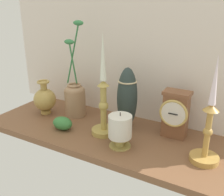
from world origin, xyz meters
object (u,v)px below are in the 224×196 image
(mantel_clock, at_px, (175,114))
(candlestick_tall_center, at_px, (208,132))
(pillar_candle_front, at_px, (120,129))
(brass_vase_bulbous, at_px, (45,99))
(brass_vase_jar, at_px, (75,96))
(candlestick_tall_left, at_px, (103,104))
(tall_ceramic_vase, at_px, (127,98))

(mantel_clock, distance_m, candlestick_tall_center, 0.17)
(mantel_clock, xyz_separation_m, candlestick_tall_center, (0.13, -0.11, 0.01))
(candlestick_tall_center, relative_size, pillar_candle_front, 2.67)
(brass_vase_bulbous, bearing_deg, mantel_clock, 7.48)
(brass_vase_jar, bearing_deg, brass_vase_bulbous, -158.36)
(brass_vase_jar, height_order, pillar_candle_front, brass_vase_jar)
(candlestick_tall_center, bearing_deg, candlestick_tall_left, 179.52)
(mantel_clock, distance_m, brass_vase_bulbous, 0.56)
(tall_ceramic_vase, bearing_deg, candlestick_tall_center, -16.65)
(brass_vase_jar, distance_m, pillar_candle_front, 0.32)
(candlestick_tall_left, bearing_deg, mantel_clock, 24.43)
(candlestick_tall_left, xyz_separation_m, candlestick_tall_center, (0.37, -0.00, -0.02))
(brass_vase_jar, xyz_separation_m, pillar_candle_front, (0.29, -0.14, -0.02))
(tall_ceramic_vase, bearing_deg, pillar_candle_front, -72.19)
(candlestick_tall_left, height_order, brass_vase_jar, brass_vase_jar)
(brass_vase_bulbous, bearing_deg, brass_vase_jar, 21.64)
(pillar_candle_front, distance_m, tall_ceramic_vase, 0.16)
(mantel_clock, bearing_deg, candlestick_tall_center, -40.01)
(candlestick_tall_left, xyz_separation_m, brass_vase_bulbous, (-0.32, 0.03, -0.05))
(candlestick_tall_left, relative_size, brass_vase_jar, 0.94)
(candlestick_tall_left, distance_m, brass_vase_jar, 0.21)
(mantel_clock, height_order, brass_vase_bulbous, mantel_clock)
(candlestick_tall_center, xyz_separation_m, pillar_candle_front, (-0.27, -0.05, -0.04))
(brass_vase_bulbous, height_order, pillar_candle_front, brass_vase_bulbous)
(brass_vase_bulbous, xyz_separation_m, brass_vase_jar, (0.13, 0.05, 0.02))
(brass_vase_jar, bearing_deg, candlestick_tall_left, -23.59)
(candlestick_tall_left, bearing_deg, brass_vase_bulbous, 173.88)
(candlestick_tall_left, relative_size, pillar_candle_front, 2.97)
(candlestick_tall_center, relative_size, brass_vase_jar, 0.85)
(mantel_clock, bearing_deg, tall_ceramic_vase, -175.26)
(brass_vase_bulbous, height_order, brass_vase_jar, brass_vase_jar)
(candlestick_tall_left, distance_m, brass_vase_bulbous, 0.33)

